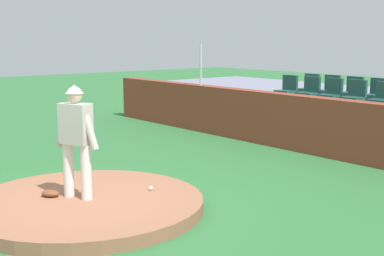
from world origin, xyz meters
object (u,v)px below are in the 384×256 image
object	(u,v)px
pitcher	(76,133)
fielding_glove	(50,193)
stadium_chair_3	(355,94)
stadium_chair_7	(310,86)
stadium_chair_0	(288,88)
stadium_chair_8	(330,88)
stadium_chair_9	(353,90)
baseball	(151,188)
stadium_chair_4	(383,97)
stadium_chair_2	(332,92)
stadium_chair_1	(310,90)
stadium_chair_10	(377,92)

from	to	relation	value
pitcher	fielding_glove	world-z (taller)	pitcher
stadium_chair_3	stadium_chair_7	world-z (taller)	same
stadium_chair_0	stadium_chair_8	world-z (taller)	same
stadium_chair_3	stadium_chair_9	size ratio (longest dim) A/B	1.00
baseball	stadium_chair_4	xyz separation A→B (m)	(0.44, 6.22, 1.14)
baseball	fielding_glove	size ratio (longest dim) A/B	0.25
stadium_chair_2	stadium_chair_1	bearing A→B (deg)	0.52
fielding_glove	stadium_chair_1	bearing A→B (deg)	60.82
baseball	stadium_chair_3	bearing A→B (deg)	92.64
stadium_chair_1	stadium_chair_0	bearing A→B (deg)	0.82
fielding_glove	stadium_chair_7	xyz separation A→B (m)	(-1.63, 8.55, 1.12)
fielding_glove	stadium_chair_9	size ratio (longest dim) A/B	0.60
pitcher	baseball	size ratio (longest dim) A/B	24.33
stadium_chair_4	stadium_chair_3	bearing A→B (deg)	2.38
stadium_chair_7	stadium_chair_9	size ratio (longest dim) A/B	1.00
pitcher	stadium_chair_2	distance (m)	7.37
stadium_chair_2	stadium_chair_4	distance (m)	1.41
stadium_chair_2	stadium_chair_7	bearing A→B (deg)	-32.80
stadium_chair_1	stadium_chair_4	size ratio (longest dim) A/B	1.00
stadium_chair_10	stadium_chair_9	bearing A→B (deg)	-1.75
stadium_chair_0	stadium_chair_4	xyz separation A→B (m)	(2.82, 0.03, 0.00)
stadium_chair_2	stadium_chair_7	world-z (taller)	same
stadium_chair_1	stadium_chair_10	size ratio (longest dim) A/B	1.00
stadium_chair_9	baseball	bearing A→B (deg)	97.66
stadium_chair_2	stadium_chair_4	xyz separation A→B (m)	(1.41, 0.01, 0.00)
baseball	stadium_chair_1	world-z (taller)	stadium_chair_1
stadium_chair_0	stadium_chair_2	bearing A→B (deg)	-179.32
stadium_chair_9	stadium_chair_4	bearing A→B (deg)	148.09
pitcher	stadium_chair_1	distance (m)	7.44
stadium_chair_2	stadium_chair_9	size ratio (longest dim) A/B	1.00
stadium_chair_1	stadium_chair_9	xyz separation A→B (m)	(0.69, 0.89, 0.00)
baseball	stadium_chair_2	world-z (taller)	stadium_chair_2
stadium_chair_1	stadium_chair_7	distance (m)	1.14
stadium_chair_0	stadium_chair_2	world-z (taller)	same
fielding_glove	stadium_chair_4	xyz separation A→B (m)	(1.16, 7.67, 1.12)
stadium_chair_1	stadium_chair_7	size ratio (longest dim) A/B	1.00
stadium_chair_0	stadium_chair_4	world-z (taller)	same
fielding_glove	stadium_chair_4	size ratio (longest dim) A/B	0.60
pitcher	baseball	world-z (taller)	pitcher
pitcher	baseball	bearing A→B (deg)	48.65
stadium_chair_0	stadium_chair_3	distance (m)	2.10
fielding_glove	stadium_chair_2	distance (m)	7.74
stadium_chair_3	stadium_chair_7	size ratio (longest dim) A/B	1.00
stadium_chair_2	stadium_chair_3	bearing A→B (deg)	178.43
stadium_chair_10	stadium_chair_4	bearing A→B (deg)	128.86
stadium_chair_7	stadium_chair_10	size ratio (longest dim) A/B	1.00
pitcher	fielding_glove	size ratio (longest dim) A/B	6.00
stadium_chair_10	stadium_chair_3	bearing A→B (deg)	87.14
stadium_chair_9	stadium_chair_0	bearing A→B (deg)	32.14
stadium_chair_1	stadium_chair_4	bearing A→B (deg)	-179.52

